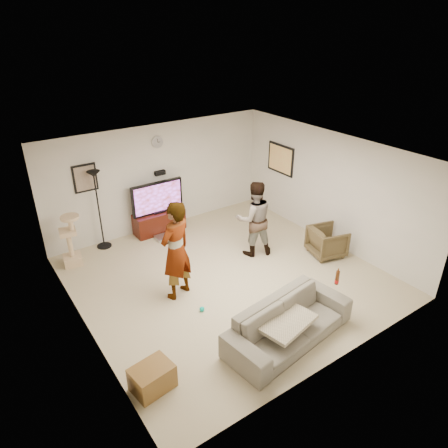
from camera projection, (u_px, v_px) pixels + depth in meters
floor at (226, 277)px, 8.14m from camera, size 5.50×5.50×0.02m
ceiling at (227, 154)px, 7.00m from camera, size 5.50×5.50×0.02m
wall_back at (159, 177)px, 9.59m from camera, size 5.50×0.04×2.50m
wall_front at (343, 295)px, 5.56m from camera, size 5.50×0.04×2.50m
wall_left at (77, 266)px, 6.18m from camera, size 0.04×5.50×2.50m
wall_right at (329, 189)px, 8.97m from camera, size 0.04×5.50×2.50m
wall_clock at (157, 142)px, 9.18m from camera, size 0.26×0.04×0.26m
wall_speaker at (160, 173)px, 9.48m from camera, size 0.25×0.10×0.10m
picture_back at (85, 178)px, 8.55m from camera, size 0.42×0.03×0.52m
picture_right at (281, 159)px, 10.02m from camera, size 0.03×0.78×0.62m
tv_stand at (159, 222)px, 9.76m from camera, size 1.21×0.45×0.50m
console_box at (164, 237)px, 9.52m from camera, size 0.40×0.30×0.07m
tv at (157, 197)px, 9.47m from camera, size 1.26×0.08×0.75m
tv_screen at (158, 198)px, 9.44m from camera, size 1.16×0.01×0.66m
floor_lamp at (99, 211)px, 8.81m from camera, size 0.32×0.32×1.77m
cat_tree at (69, 241)px, 8.30m from camera, size 0.41×0.41×1.11m
person_left at (176, 251)px, 7.21m from camera, size 0.79×0.65×1.87m
person_right at (254, 219)px, 8.59m from camera, size 0.97×0.87×1.65m
sofa at (289, 323)px, 6.43m from camera, size 2.32×1.15×0.65m
throw_blanket at (283, 320)px, 6.31m from camera, size 1.03×0.87×0.06m
beer_bottle at (337, 278)px, 6.75m from camera, size 0.06×0.06×0.25m
armchair at (327, 241)px, 8.76m from camera, size 0.85×0.83×0.64m
side_table at (152, 378)px, 5.63m from camera, size 0.61×0.49×0.37m
toy_ball at (202, 309)px, 7.17m from camera, size 0.09×0.09×0.09m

